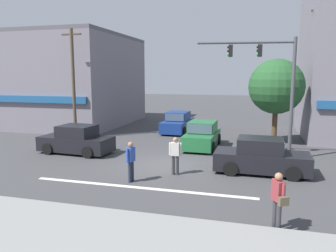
{
  "coord_description": "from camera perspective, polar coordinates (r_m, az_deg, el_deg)",
  "views": [
    {
      "loc": [
        4.29,
        -14.98,
        4.3
      ],
      "look_at": [
        -0.36,
        2.0,
        1.6
      ],
      "focal_mm": 35.0,
      "sensor_mm": 36.0,
      "label": 1
    }
  ],
  "objects": [
    {
      "name": "sedan_crossing_rightbound",
      "position": [
        25.18,
        1.69,
        0.52
      ],
      "size": [
        1.99,
        4.16,
        1.58
      ],
      "color": "navy",
      "rests_on": "ground"
    },
    {
      "name": "pedestrian_far_side",
      "position": [
        14.32,
        1.28,
        -4.81
      ],
      "size": [
        0.57,
        0.23,
        1.67
      ],
      "color": "#333338",
      "rests_on": "ground"
    },
    {
      "name": "traffic_light_mast",
      "position": [
        17.44,
        17.83,
        7.9
      ],
      "size": [
        4.86,
        0.78,
        6.2
      ],
      "color": "#47474C",
      "rests_on": "ground"
    },
    {
      "name": "building_left_block",
      "position": [
        32.01,
        -19.4,
        7.53
      ],
      "size": [
        13.81,
        11.49,
        7.82
      ],
      "color": "slate",
      "rests_on": "ground"
    },
    {
      "name": "sidewalk_curb",
      "position": [
        8.84,
        -17.01,
        -20.19
      ],
      "size": [
        40.0,
        5.0,
        0.16
      ],
      "primitive_type": "cube",
      "color": "gray",
      "rests_on": "ground"
    },
    {
      "name": "sedan_crossing_center",
      "position": [
        19.06,
        -15.68,
        -2.46
      ],
      "size": [
        4.2,
        2.08,
        1.58
      ],
      "color": "black",
      "rests_on": "ground"
    },
    {
      "name": "pedestrian_mid_crossing",
      "position": [
        13.45,
        -6.5,
        -5.77
      ],
      "size": [
        0.29,
        0.56,
        1.67
      ],
      "color": "#232838",
      "rests_on": "ground"
    },
    {
      "name": "street_tree",
      "position": [
        21.72,
        18.36,
        6.51
      ],
      "size": [
        3.44,
        3.44,
        5.37
      ],
      "color": "#4C3823",
      "rests_on": "ground"
    },
    {
      "name": "sedan_approaching_near",
      "position": [
        19.94,
        5.97,
        -1.7
      ],
      "size": [
        1.93,
        4.13,
        1.58
      ],
      "color": "#1E6033",
      "rests_on": "ground"
    },
    {
      "name": "lane_marking_stripe",
      "position": [
        12.99,
        -4.98,
        -10.63
      ],
      "size": [
        9.0,
        0.24,
        0.01
      ],
      "primitive_type": "cube",
      "color": "silver",
      "rests_on": "ground"
    },
    {
      "name": "pedestrian_foreground_with_bag",
      "position": [
        9.77,
        18.63,
        -11.8
      ],
      "size": [
        0.47,
        0.67,
        1.67
      ],
      "color": "#333338",
      "rests_on": "ground"
    },
    {
      "name": "ground_plane",
      "position": [
        16.16,
        -0.65,
        -6.71
      ],
      "size": [
        120.0,
        120.0,
        0.0
      ],
      "primitive_type": "plane",
      "color": "#3D3D3F"
    },
    {
      "name": "utility_pole_near_left",
      "position": [
        23.06,
        -16.14,
        7.25
      ],
      "size": [
        1.4,
        0.22,
        7.4
      ],
      "color": "brown",
      "rests_on": "ground"
    },
    {
      "name": "sedan_crossing_leftbound",
      "position": [
        15.2,
        15.91,
        -5.28
      ],
      "size": [
        4.13,
        1.93,
        1.58
      ],
      "color": "black",
      "rests_on": "ground"
    },
    {
      "name": "utility_pole_far_right",
      "position": [
        22.95,
        24.83,
        8.42
      ],
      "size": [
        1.4,
        0.22,
        8.69
      ],
      "color": "brown",
      "rests_on": "ground"
    }
  ]
}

